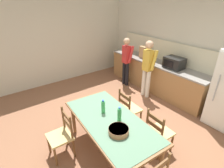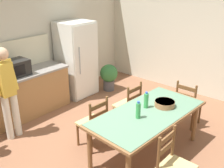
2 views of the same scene
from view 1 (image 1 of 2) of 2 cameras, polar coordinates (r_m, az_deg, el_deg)
The scene contains 16 objects.
ground_plane at distance 4.01m, azimuth 0.85°, elevation -15.10°, with size 8.32×8.32×0.00m, color brown.
wall_back at distance 5.22m, azimuth 25.33°, elevation 10.60°, with size 6.52×0.12×2.90m, color beige.
wall_left at distance 6.05m, azimuth -18.69°, elevation 13.64°, with size 0.12×5.20×2.90m, color beige.
kitchen_counter at distance 5.65m, azimuth 13.60°, elevation 2.80°, with size 3.43×0.66×0.91m.
counter_splashback at distance 5.63m, azimuth 16.54°, elevation 10.55°, with size 3.39×0.03×0.60m, color beige.
microwave at distance 5.07m, azimuth 19.63°, elevation 6.55°, with size 0.50×0.39×0.30m.
paper_bag at distance 5.73m, azimuth 10.22°, elevation 10.22°, with size 0.24×0.16×0.36m, color tan.
dining_table at distance 3.13m, azimuth -0.49°, elevation -12.67°, with size 2.01×1.06×0.76m.
bottle_near_centre at distance 3.18m, azimuth -2.89°, elevation -7.48°, with size 0.07×0.07×0.27m.
bottle_off_centre at distance 3.00m, azimuth 2.44°, elevation -9.89°, with size 0.07×0.07×0.27m.
serving_bowl at distance 2.80m, azimuth 2.15°, elevation -14.86°, with size 0.32×0.32×0.09m.
chair_side_far_left at distance 3.92m, azimuth 5.51°, elevation -8.13°, with size 0.44×0.43×0.91m.
chair_side_far_right at distance 3.43m, azimuth 14.90°, elevation -14.97°, with size 0.44×0.42×0.91m.
chair_side_near_left at distance 3.38m, azimuth -16.14°, elevation -15.85°, with size 0.43×0.41×0.91m.
person_at_sink at distance 5.64m, azimuth 4.67°, elevation 7.98°, with size 0.39×0.27×1.56m.
person_at_counter at distance 4.99m, azimuth 11.55°, elevation 5.62°, with size 0.41×0.29×1.65m.
Camera 1 is at (2.37, -1.83, 2.67)m, focal length 28.00 mm.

